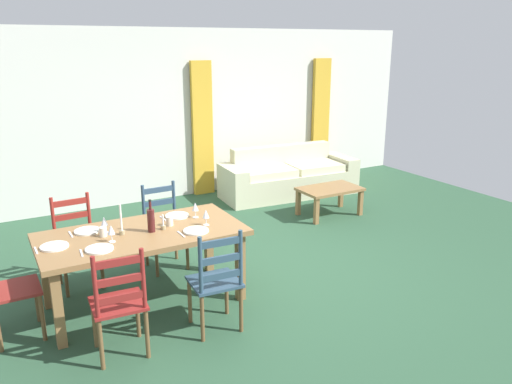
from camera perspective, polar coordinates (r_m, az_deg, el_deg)
ground_plane at (r=5.74m, az=0.67°, el=-9.05°), size 9.60×9.60×0.02m
wall_far at (r=8.28m, az=-10.90°, el=8.45°), size 9.60×0.16×2.70m
curtain_panel_left at (r=8.43m, az=-6.07°, el=7.07°), size 0.35×0.08×2.20m
curtain_panel_right at (r=9.62m, az=7.29°, el=8.19°), size 0.35×0.08×2.20m
dining_table at (r=4.94m, az=-12.72°, el=-5.33°), size 1.90×0.96×0.75m
dining_chair_near_left at (r=4.25m, az=-15.20°, el=-12.01°), size 0.45×0.43×0.96m
dining_chair_near_right at (r=4.47m, az=-4.48°, el=-9.98°), size 0.45×0.43×0.96m
dining_chair_far_left at (r=5.59m, az=-19.61°, el=-5.36°), size 0.44×0.42×0.96m
dining_chair_far_right at (r=5.79m, az=-10.37°, el=-3.86°), size 0.43×0.41×0.96m
dining_chair_head_west at (r=4.83m, az=-26.25°, el=-9.64°), size 0.40×0.42×0.96m
dinner_plate_near_left at (r=4.58m, az=-17.27°, el=-6.16°), size 0.24×0.24×0.02m
fork_near_left at (r=4.56m, az=-19.11°, el=-6.53°), size 0.03×0.17×0.01m
dinner_plate_near_right at (r=4.82m, az=-6.79°, el=-4.37°), size 0.24×0.24×0.02m
fork_near_right at (r=4.77m, az=-8.45°, el=-4.73°), size 0.02×0.17×0.01m
dinner_plate_far_left at (r=5.04m, az=-18.52°, el=-4.19°), size 0.24×0.24×0.02m
fork_far_left at (r=5.02m, az=-20.19°, el=-4.51°), size 0.02×0.17×0.01m
dinner_plate_far_right at (r=5.26m, az=-8.90°, el=-2.65°), size 0.24×0.24×0.02m
fork_far_right at (r=5.22m, az=-10.44°, el=-2.97°), size 0.02×0.17×0.01m
dinner_plate_head_west at (r=4.77m, az=-21.81°, el=-5.73°), size 0.24×0.24×0.02m
fork_head_west at (r=4.76m, az=-23.59°, el=-6.06°), size 0.02×0.17×0.01m
wine_bottle at (r=4.85m, az=-11.77°, el=-3.10°), size 0.07×0.07×0.32m
wine_glass_near_left at (r=4.69m, az=-16.04°, el=-4.19°), size 0.06×0.06×0.16m
wine_glass_near_right at (r=4.94m, az=-5.68°, el=-2.54°), size 0.06×0.06×0.16m
wine_glass_far_left at (r=4.93m, az=-16.77°, el=-3.24°), size 0.06×0.06×0.16m
wine_glass_far_right at (r=5.17m, az=-6.88°, el=-1.71°), size 0.06×0.06×0.16m
coffee_cup_primary at (r=5.00m, az=-9.73°, el=-3.27°), size 0.07×0.07×0.09m
coffee_cup_secondary at (r=4.87m, az=-16.88°, el=-4.33°), size 0.07×0.07×0.09m
candle_tall at (r=4.86m, az=-14.95°, el=-3.69°), size 0.05×0.05×0.30m
candle_short at (r=4.91m, az=-10.44°, el=-3.74°), size 0.05×0.05×0.15m
couch at (r=8.51m, az=3.57°, el=1.65°), size 2.33×0.97×0.80m
coffee_table at (r=7.52m, az=8.32°, el=0.00°), size 0.90×0.56×0.42m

